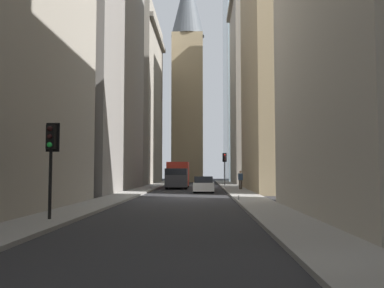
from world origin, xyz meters
name	(u,v)px	position (x,y,z in m)	size (l,w,h in m)	color
ground_plane	(183,198)	(0.00, 0.00, 0.00)	(135.00, 135.00, 0.00)	#262628
sidewalk_right	(119,197)	(0.00, 4.50, 0.07)	(90.00, 2.20, 0.14)	gray
sidewalk_left	(248,197)	(0.00, -4.50, 0.07)	(90.00, 2.20, 0.14)	gray
building_left_far	(268,84)	(29.57, -10.59, 14.28)	(12.09, 10.50, 28.54)	gray
building_left_midfar	(300,25)	(9.70, -10.59, 15.72)	(14.11, 10.50, 31.42)	#9E8966
building_right_midfar	(77,20)	(9.10, 10.60, 16.17)	(18.81, 10.50, 32.32)	gray
building_right_far	(123,99)	(31.53, 10.59, 12.57)	(16.92, 10.50, 25.12)	gray
glass_tower_distant	(261,23)	(49.41, -12.60, 30.64)	(19.44, 14.00, 61.27)	#9EB7C1
church_spire	(188,69)	(40.74, 1.34, 19.34)	(5.75, 5.75, 37.09)	#9E8966
delivery_truck	(178,175)	(15.74, 1.40, 1.46)	(6.46, 2.25, 2.84)	red
sedan_white	(204,185)	(7.77, -1.40, 0.66)	(4.30, 1.78, 1.42)	silver
traffic_light_foreground	(51,148)	(-13.29, 4.30, 2.78)	(0.43, 0.52, 3.61)	black
traffic_light_midblock	(225,161)	(21.95, -4.00, 3.05)	(0.43, 0.52, 3.96)	black
pedestrian	(241,179)	(10.94, -4.95, 1.11)	(0.26, 0.44, 1.77)	#473D33
discarded_bottle	(239,198)	(-3.14, -3.57, 0.25)	(0.07, 0.07, 0.27)	#999EA3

